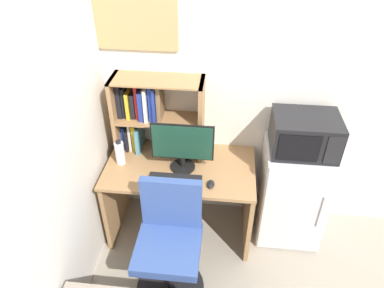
{
  "coord_description": "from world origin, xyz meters",
  "views": [
    {
      "loc": [
        -0.61,
        -2.53,
        2.55
      ],
      "look_at": [
        -0.85,
        -0.37,
        0.99
      ],
      "focal_mm": 33.18,
      "sensor_mm": 36.0,
      "label": 1
    }
  ],
  "objects_px": {
    "monitor": "(182,145)",
    "computer_mouse": "(211,184)",
    "hutch_bookshelf": "(148,111)",
    "microwave": "(305,134)",
    "water_bottle": "(120,153)",
    "wall_corkboard": "(130,15)",
    "mini_fridge": "(292,193)",
    "keyboard": "(175,181)",
    "desk_chair": "(170,248)"
  },
  "relations": [
    {
      "from": "computer_mouse",
      "to": "wall_corkboard",
      "type": "distance_m",
      "value": 1.36
    },
    {
      "from": "microwave",
      "to": "mini_fridge",
      "type": "bearing_deg",
      "value": -90.06
    },
    {
      "from": "microwave",
      "to": "wall_corkboard",
      "type": "height_order",
      "value": "wall_corkboard"
    },
    {
      "from": "water_bottle",
      "to": "microwave",
      "type": "distance_m",
      "value": 1.44
    },
    {
      "from": "computer_mouse",
      "to": "microwave",
      "type": "bearing_deg",
      "value": 23.81
    },
    {
      "from": "keyboard",
      "to": "mini_fridge",
      "type": "bearing_deg",
      "value": 16.39
    },
    {
      "from": "hutch_bookshelf",
      "to": "mini_fridge",
      "type": "distance_m",
      "value": 1.39
    },
    {
      "from": "keyboard",
      "to": "mini_fridge",
      "type": "height_order",
      "value": "mini_fridge"
    },
    {
      "from": "water_bottle",
      "to": "mini_fridge",
      "type": "xyz_separation_m",
      "value": [
        1.42,
        0.1,
        -0.38
      ]
    },
    {
      "from": "hutch_bookshelf",
      "to": "water_bottle",
      "type": "relative_size",
      "value": 3.32
    },
    {
      "from": "keyboard",
      "to": "mini_fridge",
      "type": "relative_size",
      "value": 0.44
    },
    {
      "from": "monitor",
      "to": "wall_corkboard",
      "type": "xyz_separation_m",
      "value": [
        -0.41,
        0.34,
        0.87
      ]
    },
    {
      "from": "hutch_bookshelf",
      "to": "desk_chair",
      "type": "bearing_deg",
      "value": -70.28
    },
    {
      "from": "hutch_bookshelf",
      "to": "wall_corkboard",
      "type": "bearing_deg",
      "value": 132.45
    },
    {
      "from": "monitor",
      "to": "mini_fridge",
      "type": "height_order",
      "value": "monitor"
    },
    {
      "from": "water_bottle",
      "to": "desk_chair",
      "type": "relative_size",
      "value": 0.23
    },
    {
      "from": "hutch_bookshelf",
      "to": "computer_mouse",
      "type": "height_order",
      "value": "hutch_bookshelf"
    },
    {
      "from": "desk_chair",
      "to": "hutch_bookshelf",
      "type": "bearing_deg",
      "value": 109.72
    },
    {
      "from": "hutch_bookshelf",
      "to": "desk_chair",
      "type": "height_order",
      "value": "hutch_bookshelf"
    },
    {
      "from": "water_bottle",
      "to": "mini_fridge",
      "type": "distance_m",
      "value": 1.48
    },
    {
      "from": "keyboard",
      "to": "microwave",
      "type": "distance_m",
      "value": 1.04
    },
    {
      "from": "water_bottle",
      "to": "wall_corkboard",
      "type": "xyz_separation_m",
      "value": [
        0.1,
        0.33,
        0.99
      ]
    },
    {
      "from": "computer_mouse",
      "to": "water_bottle",
      "type": "relative_size",
      "value": 0.43
    },
    {
      "from": "mini_fridge",
      "to": "desk_chair",
      "type": "xyz_separation_m",
      "value": [
        -0.94,
        -0.65,
        -0.04
      ]
    },
    {
      "from": "computer_mouse",
      "to": "microwave",
      "type": "distance_m",
      "value": 0.8
    },
    {
      "from": "water_bottle",
      "to": "keyboard",
      "type": "bearing_deg",
      "value": -21.32
    },
    {
      "from": "monitor",
      "to": "water_bottle",
      "type": "distance_m",
      "value": 0.52
    },
    {
      "from": "water_bottle",
      "to": "mini_fridge",
      "type": "relative_size",
      "value": 0.24
    },
    {
      "from": "desk_chair",
      "to": "wall_corkboard",
      "type": "relative_size",
      "value": 1.38
    },
    {
      "from": "mini_fridge",
      "to": "wall_corkboard",
      "type": "distance_m",
      "value": 1.92
    },
    {
      "from": "hutch_bookshelf",
      "to": "mini_fridge",
      "type": "relative_size",
      "value": 0.78
    },
    {
      "from": "desk_chair",
      "to": "wall_corkboard",
      "type": "distance_m",
      "value": 1.71
    },
    {
      "from": "hutch_bookshelf",
      "to": "wall_corkboard",
      "type": "relative_size",
      "value": 1.04
    },
    {
      "from": "monitor",
      "to": "keyboard",
      "type": "bearing_deg",
      "value": -101.83
    },
    {
      "from": "hutch_bookshelf",
      "to": "desk_chair",
      "type": "relative_size",
      "value": 0.76
    },
    {
      "from": "hutch_bookshelf",
      "to": "computer_mouse",
      "type": "relative_size",
      "value": 7.8
    },
    {
      "from": "microwave",
      "to": "desk_chair",
      "type": "bearing_deg",
      "value": -145.32
    },
    {
      "from": "keyboard",
      "to": "desk_chair",
      "type": "relative_size",
      "value": 0.43
    },
    {
      "from": "monitor",
      "to": "keyboard",
      "type": "relative_size",
      "value": 1.19
    },
    {
      "from": "keyboard",
      "to": "wall_corkboard",
      "type": "distance_m",
      "value": 1.25
    },
    {
      "from": "monitor",
      "to": "computer_mouse",
      "type": "height_order",
      "value": "monitor"
    },
    {
      "from": "water_bottle",
      "to": "desk_chair",
      "type": "bearing_deg",
      "value": -49.17
    },
    {
      "from": "keyboard",
      "to": "desk_chair",
      "type": "bearing_deg",
      "value": -88.71
    },
    {
      "from": "keyboard",
      "to": "microwave",
      "type": "xyz_separation_m",
      "value": [
        0.95,
        0.28,
        0.31
      ]
    },
    {
      "from": "monitor",
      "to": "desk_chair",
      "type": "height_order",
      "value": "monitor"
    },
    {
      "from": "hutch_bookshelf",
      "to": "water_bottle",
      "type": "xyz_separation_m",
      "value": [
        -0.2,
        -0.22,
        -0.26
      ]
    },
    {
      "from": "hutch_bookshelf",
      "to": "microwave",
      "type": "distance_m",
      "value": 1.23
    },
    {
      "from": "monitor",
      "to": "desk_chair",
      "type": "relative_size",
      "value": 0.51
    },
    {
      "from": "hutch_bookshelf",
      "to": "monitor",
      "type": "distance_m",
      "value": 0.41
    },
    {
      "from": "computer_mouse",
      "to": "microwave",
      "type": "xyz_separation_m",
      "value": [
        0.68,
        0.3,
        0.3
      ]
    }
  ]
}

